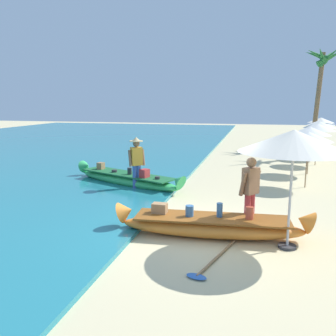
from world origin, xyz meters
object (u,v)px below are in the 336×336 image
at_px(boat_green_midground, 127,179).
at_px(palm_tree_tall_inland, 322,67).
at_px(patio_umbrella_large, 294,142).
at_px(boat_orange_foreground, 211,225).
at_px(person_tourist_customer, 250,190).
at_px(paddle, 211,263).
at_px(person_vendor_hatted, 136,160).

xyz_separation_m(boat_green_midground, palm_tree_tall_inland, (7.97, 12.35, 4.67)).
bearing_deg(patio_umbrella_large, boat_orange_foreground, 171.04).
relative_size(person_tourist_customer, paddle, 0.91).
height_order(person_tourist_customer, paddle, person_tourist_customer).
xyz_separation_m(patio_umbrella_large, palm_tree_tall_inland, (2.96, 16.63, 2.78)).
bearing_deg(boat_green_midground, palm_tree_tall_inland, 57.16).
bearing_deg(person_vendor_hatted, paddle, -57.71).
height_order(boat_orange_foreground, patio_umbrella_large, patio_umbrella_large).
bearing_deg(person_vendor_hatted, patio_umbrella_large, -40.08).
bearing_deg(palm_tree_tall_inland, boat_orange_foreground, -105.47).
relative_size(boat_green_midground, palm_tree_tall_inland, 0.75).
height_order(boat_orange_foreground, person_tourist_customer, person_tourist_customer).
relative_size(boat_green_midground, paddle, 2.45).
bearing_deg(boat_orange_foreground, person_vendor_hatted, 129.50).
distance_m(palm_tree_tall_inland, paddle, 18.91).
bearing_deg(palm_tree_tall_inland, patio_umbrella_large, -100.10).
relative_size(person_vendor_hatted, paddle, 0.95).
relative_size(boat_orange_foreground, person_vendor_hatted, 2.41).
bearing_deg(boat_orange_foreground, person_tourist_customer, 32.82).
relative_size(person_vendor_hatted, person_tourist_customer, 1.04).
xyz_separation_m(palm_tree_tall_inland, paddle, (-4.36, -17.74, -4.90)).
xyz_separation_m(person_vendor_hatted, paddle, (3.07, -4.86, -1.00)).
bearing_deg(boat_orange_foreground, patio_umbrella_large, -8.96).
relative_size(palm_tree_tall_inland, paddle, 3.26).
bearing_deg(palm_tree_tall_inland, person_tourist_customer, -103.27).
height_order(boat_orange_foreground, boat_green_midground, boat_orange_foreground).
bearing_deg(paddle, palm_tree_tall_inland, 76.20).
bearing_deg(person_tourist_customer, boat_green_midground, 140.14).
bearing_deg(boat_green_midground, boat_orange_foreground, -49.64).
height_order(person_tourist_customer, palm_tree_tall_inland, palm_tree_tall_inland).
bearing_deg(paddle, patio_umbrella_large, 38.37).
xyz_separation_m(person_tourist_customer, paddle, (-0.61, -1.86, -0.93)).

